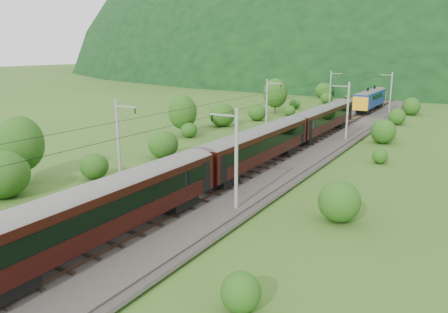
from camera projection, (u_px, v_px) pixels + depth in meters
The scene contains 15 objects.
ground at pixel (174, 198), 38.09m from camera, with size 600.00×600.00×0.00m, color #35551A.
railbed at pixel (231, 170), 46.41m from camera, with size 14.00×220.00×0.30m, color #38332D.
track_left at pixel (212, 165), 47.55m from camera, with size 2.40×220.00×0.27m.
track_right at pixel (251, 171), 45.17m from camera, with size 2.40×220.00×0.27m.
catenary_left at pixel (267, 104), 66.80m from camera, with size 2.54×192.28×8.00m.
catenary_right at pixel (347, 110), 60.75m from camera, with size 2.54×192.28×8.00m.
overhead_wires at pixel (231, 105), 44.76m from camera, with size 4.83×198.00×0.03m.
mountain_main at pixel (442, 72), 255.50m from camera, with size 504.00×360.00×244.00m, color black.
mountain_ridge at pixel (280, 66), 348.22m from camera, with size 336.00×280.00×132.00m, color black.
train at pixel (200, 162), 36.58m from camera, with size 2.87×136.64×4.99m.
hazard_post_near at pixel (358, 105), 93.02m from camera, with size 0.18×0.18×1.71m, color red.
hazard_post_far at pixel (341, 115), 79.51m from camera, with size 0.17×0.17×1.58m, color red.
signal at pixel (346, 100), 97.17m from camera, with size 0.26×0.26×2.38m.
vegetation_left at pixel (211, 116), 67.92m from camera, with size 10.30×148.45×7.04m.
vegetation_right at pixel (378, 143), 54.11m from camera, with size 6.96×106.52×3.12m.
Camera 1 is at (22.14, -28.87, 12.63)m, focal length 35.00 mm.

